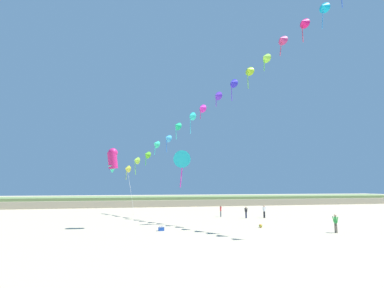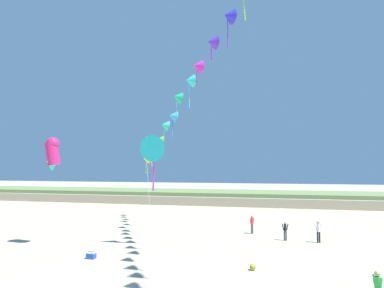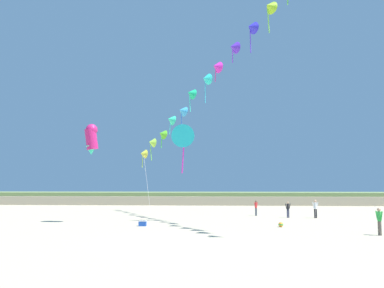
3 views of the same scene
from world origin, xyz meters
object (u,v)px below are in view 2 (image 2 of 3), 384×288
Objects in this scene: person_far_left at (318,230)px; beach_cooler at (91,255)px; large_kite_low_lead at (52,153)px; person_mid_center at (378,288)px; large_kite_mid_trail at (154,148)px; person_near_right at (285,229)px; person_near_left at (252,223)px; beach_ball at (253,267)px.

beach_cooler is (-15.10, -8.64, -0.78)m from person_far_left.
person_far_left is 0.65× the size of large_kite_low_lead.
large_kite_mid_trail is at bearing 145.74° from person_mid_center.
person_near_right is 2.69× the size of beach_cooler.
large_kite_low_lead is at bearing 160.83° from person_mid_center.
large_kite_low_lead reaches higher than person_near_right.
person_far_left is (5.42, -2.54, 0.08)m from person_near_left.
beach_cooler is 10.50m from beach_ball.
large_kite_mid_trail is 7.58× the size of beach_cooler.
large_kite_mid_trail is (-13.17, 8.97, 6.47)m from person_mid_center.
person_near_right is at bearing 175.18° from person_far_left.
person_near_left is 5.99m from person_far_left.
person_far_left reaches higher than person_near_right.
large_kite_mid_trail reaches higher than person_near_right.
beach_cooler is at bearing 179.89° from beach_ball.
beach_cooler is (-12.54, -8.86, -0.68)m from person_near_right.
beach_cooler is at bearing -150.21° from person_far_left.
beach_ball is (7.74, -4.24, -7.29)m from large_kite_mid_trail.
large_kite_mid_trail is at bearing 12.47° from large_kite_low_lead.
large_kite_mid_trail is (-9.79, -4.64, 6.57)m from person_near_right.
person_mid_center is at bearing -41.11° from beach_ball.
person_near_right is 0.35× the size of large_kite_mid_trail.
person_near_left is at bearing 111.38° from person_mid_center.
large_kite_low_lead is (-14.66, -8.68, 6.22)m from person_near_left.
large_kite_low_lead is 7.33× the size of beach_ball.
person_near_right is 14.03m from person_mid_center.
person_far_left is 21.87m from large_kite_low_lead.
person_mid_center is at bearing -68.62° from person_near_left.
person_mid_center is 2.98× the size of beach_cooler.
person_near_left is 17.12m from person_mid_center.
person_near_right is (2.86, -2.33, -0.02)m from person_near_left.
person_near_left is at bearing 94.15° from beach_ball.
person_near_left is 1.02× the size of person_near_right.
person_far_left is 4.76× the size of beach_ball.
person_near_right is 15.37m from beach_cooler.
person_near_left is at bearing 154.87° from person_far_left.
beach_ball is at bearing -9.29° from large_kite_low_lead.
person_far_left is at bearing 29.79° from beach_cooler.
large_kite_mid_trail reaches higher than person_far_left.
large_kite_low_lead reaches higher than person_near_left.
large_kite_low_lead is 0.61× the size of large_kite_mid_trail.
large_kite_mid_trail is at bearing -154.63° from person_near_right.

